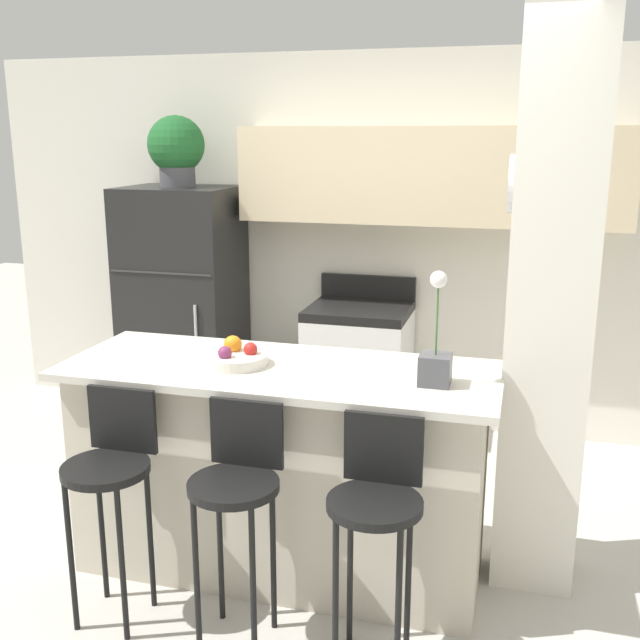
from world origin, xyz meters
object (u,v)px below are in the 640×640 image
at_px(bar_stool_left, 111,471).
at_px(fruit_bowl, 236,357).
at_px(stove_range, 358,371).
at_px(bar_stool_mid, 237,488).
at_px(trash_bin, 255,412).
at_px(potted_plant_on_fridge, 176,148).
at_px(bar_stool_right, 377,506).
at_px(refrigerator, 184,307).
at_px(orchid_vase, 436,357).

xyz_separation_m(bar_stool_left, fruit_bowl, (0.36, 0.51, 0.37)).
bearing_deg(stove_range, fruit_bowl, -96.64).
bearing_deg(bar_stool_mid, trash_bin, 108.76).
height_order(bar_stool_left, bar_stool_mid, same).
bearing_deg(potted_plant_on_fridge, bar_stool_right, -49.86).
bearing_deg(refrigerator, bar_stool_mid, -59.75).
relative_size(refrigerator, stove_range, 1.56).
relative_size(bar_stool_left, trash_bin, 2.60).
bearing_deg(fruit_bowl, bar_stool_left, -125.29).
xyz_separation_m(refrigerator, potted_plant_on_fridge, (-0.00, 0.00, 1.09)).
xyz_separation_m(refrigerator, bar_stool_mid, (1.26, -2.15, -0.17)).
distance_m(stove_range, orchid_vase, 1.96).
xyz_separation_m(orchid_vase, fruit_bowl, (-0.90, 0.03, -0.08)).
xyz_separation_m(stove_range, orchid_vase, (0.71, -1.71, 0.66)).
bearing_deg(fruit_bowl, bar_stool_mid, -68.64).
distance_m(bar_stool_mid, potted_plant_on_fridge, 2.79).
bearing_deg(potted_plant_on_fridge, orchid_vase, -40.55).
height_order(bar_stool_left, orchid_vase, orchid_vase).
height_order(stove_range, bar_stool_right, stove_range).
height_order(bar_stool_right, potted_plant_on_fridge, potted_plant_on_fridge).
relative_size(orchid_vase, trash_bin, 1.27).
height_order(stove_range, fruit_bowl, fruit_bowl).
distance_m(bar_stool_right, trash_bin, 2.34).
bearing_deg(fruit_bowl, potted_plant_on_fridge, 122.73).
distance_m(potted_plant_on_fridge, trash_bin, 1.84).
bearing_deg(stove_range, orchid_vase, -67.47).
relative_size(bar_stool_right, orchid_vase, 2.05).
bearing_deg(fruit_bowl, stove_range, 83.36).
bearing_deg(stove_range, trash_bin, -159.31).
distance_m(bar_stool_mid, fruit_bowl, 0.66).
bearing_deg(orchid_vase, stove_range, 112.53).
bearing_deg(bar_stool_mid, stove_range, 90.11).
distance_m(bar_stool_left, fruit_bowl, 0.73).
distance_m(bar_stool_right, potted_plant_on_fridge, 3.09).
xyz_separation_m(bar_stool_left, orchid_vase, (1.26, 0.48, 0.46)).
height_order(bar_stool_left, trash_bin, bar_stool_left).
bearing_deg(potted_plant_on_fridge, trash_bin, -19.80).
height_order(bar_stool_left, potted_plant_on_fridge, potted_plant_on_fridge).
xyz_separation_m(stove_range, trash_bin, (-0.65, -0.25, -0.27)).
distance_m(orchid_vase, fruit_bowl, 0.91).
bearing_deg(stove_range, bar_stool_mid, -89.89).
height_order(stove_range, orchid_vase, orchid_vase).
relative_size(refrigerator, potted_plant_on_fridge, 3.56).
height_order(refrigerator, bar_stool_mid, refrigerator).
bearing_deg(trash_bin, bar_stool_mid, -71.24).
height_order(bar_stool_left, fruit_bowl, fruit_bowl).
height_order(bar_stool_left, bar_stool_right, same).
xyz_separation_m(bar_stool_right, potted_plant_on_fridge, (-1.82, 2.15, 1.26)).
distance_m(fruit_bowl, trash_bin, 1.72).
xyz_separation_m(potted_plant_on_fridge, fruit_bowl, (1.06, -1.64, -0.88)).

